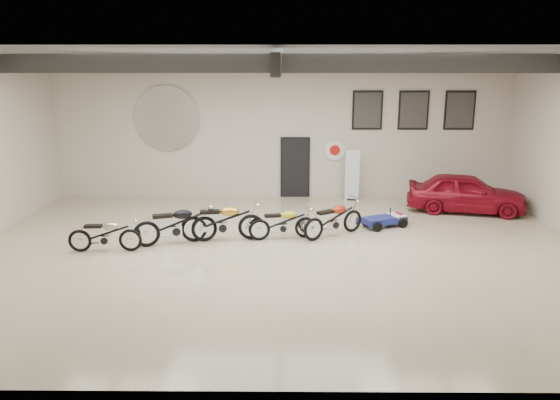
{
  "coord_description": "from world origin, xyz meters",
  "views": [
    {
      "loc": [
        0.12,
        -13.18,
        4.82
      ],
      "look_at": [
        0.0,
        1.2,
        1.1
      ],
      "focal_mm": 35.0,
      "sensor_mm": 36.0,
      "label": 1
    }
  ],
  "objects_px": {
    "motorcycle_black": "(176,224)",
    "vintage_car": "(466,193)",
    "motorcycle_red": "(334,218)",
    "go_kart": "(388,217)",
    "motorcycle_gold": "(223,220)",
    "motorcycle_yellow": "(283,222)",
    "banner_stand": "(352,175)",
    "motorcycle_silver": "(105,234)"
  },
  "relations": [
    {
      "from": "motorcycle_silver",
      "to": "motorcycle_gold",
      "type": "height_order",
      "value": "motorcycle_gold"
    },
    {
      "from": "motorcycle_yellow",
      "to": "motorcycle_silver",
      "type": "bearing_deg",
      "value": -178.16
    },
    {
      "from": "motorcycle_silver",
      "to": "vintage_car",
      "type": "bearing_deg",
      "value": 17.62
    },
    {
      "from": "motorcycle_black",
      "to": "vintage_car",
      "type": "height_order",
      "value": "vintage_car"
    },
    {
      "from": "motorcycle_red",
      "to": "motorcycle_gold",
      "type": "bearing_deg",
      "value": 152.94
    },
    {
      "from": "motorcycle_gold",
      "to": "vintage_car",
      "type": "relative_size",
      "value": 0.6
    },
    {
      "from": "motorcycle_red",
      "to": "vintage_car",
      "type": "relative_size",
      "value": 0.54
    },
    {
      "from": "motorcycle_red",
      "to": "go_kart",
      "type": "bearing_deg",
      "value": -5.47
    },
    {
      "from": "banner_stand",
      "to": "motorcycle_black",
      "type": "height_order",
      "value": "banner_stand"
    },
    {
      "from": "banner_stand",
      "to": "motorcycle_yellow",
      "type": "distance_m",
      "value": 4.99
    },
    {
      "from": "motorcycle_black",
      "to": "vintage_car",
      "type": "bearing_deg",
      "value": 2.91
    },
    {
      "from": "motorcycle_red",
      "to": "vintage_car",
      "type": "xyz_separation_m",
      "value": [
        4.5,
        2.59,
        0.11
      ]
    },
    {
      "from": "banner_stand",
      "to": "motorcycle_black",
      "type": "bearing_deg",
      "value": -132.55
    },
    {
      "from": "motorcycle_silver",
      "to": "go_kart",
      "type": "height_order",
      "value": "motorcycle_silver"
    },
    {
      "from": "motorcycle_silver",
      "to": "vintage_car",
      "type": "xyz_separation_m",
      "value": [
        10.49,
        3.9,
        0.15
      ]
    },
    {
      "from": "motorcycle_gold",
      "to": "motorcycle_red",
      "type": "relative_size",
      "value": 1.11
    },
    {
      "from": "motorcycle_black",
      "to": "motorcycle_yellow",
      "type": "distance_m",
      "value": 2.89
    },
    {
      "from": "motorcycle_yellow",
      "to": "vintage_car",
      "type": "relative_size",
      "value": 0.5
    },
    {
      "from": "banner_stand",
      "to": "motorcycle_gold",
      "type": "bearing_deg",
      "value": -126.88
    },
    {
      "from": "motorcycle_black",
      "to": "motorcycle_red",
      "type": "height_order",
      "value": "motorcycle_black"
    },
    {
      "from": "go_kart",
      "to": "vintage_car",
      "type": "bearing_deg",
      "value": 5.54
    },
    {
      "from": "banner_stand",
      "to": "vintage_car",
      "type": "bearing_deg",
      "value": -18.0
    },
    {
      "from": "motorcycle_yellow",
      "to": "vintage_car",
      "type": "xyz_separation_m",
      "value": [
        5.93,
        2.85,
        0.15
      ]
    },
    {
      "from": "vintage_car",
      "to": "motorcycle_gold",
      "type": "bearing_deg",
      "value": 124.17
    },
    {
      "from": "motorcycle_gold",
      "to": "go_kart",
      "type": "relative_size",
      "value": 1.39
    },
    {
      "from": "banner_stand",
      "to": "motorcycle_gold",
      "type": "xyz_separation_m",
      "value": [
        -4.05,
        -4.5,
        -0.33
      ]
    },
    {
      "from": "go_kart",
      "to": "vintage_car",
      "type": "relative_size",
      "value": 0.43
    },
    {
      "from": "motorcycle_yellow",
      "to": "motorcycle_red",
      "type": "xyz_separation_m",
      "value": [
        1.42,
        0.26,
        0.04
      ]
    },
    {
      "from": "motorcycle_black",
      "to": "motorcycle_gold",
      "type": "distance_m",
      "value": 1.26
    },
    {
      "from": "motorcycle_gold",
      "to": "go_kart",
      "type": "height_order",
      "value": "motorcycle_gold"
    },
    {
      "from": "motorcycle_gold",
      "to": "vintage_car",
      "type": "height_order",
      "value": "vintage_car"
    },
    {
      "from": "motorcycle_red",
      "to": "vintage_car",
      "type": "bearing_deg",
      "value": -4.68
    },
    {
      "from": "motorcycle_black",
      "to": "motorcycle_red",
      "type": "relative_size",
      "value": 1.09
    },
    {
      "from": "vintage_car",
      "to": "go_kart",
      "type": "bearing_deg",
      "value": 132.94
    },
    {
      "from": "motorcycle_red",
      "to": "go_kart",
      "type": "xyz_separation_m",
      "value": [
        1.71,
        0.95,
        -0.23
      ]
    },
    {
      "from": "banner_stand",
      "to": "motorcycle_silver",
      "type": "height_order",
      "value": "banner_stand"
    },
    {
      "from": "motorcycle_silver",
      "to": "go_kart",
      "type": "bearing_deg",
      "value": 13.59
    },
    {
      "from": "motorcycle_gold",
      "to": "motorcycle_red",
      "type": "distance_m",
      "value": 3.08
    },
    {
      "from": "motorcycle_yellow",
      "to": "go_kart",
      "type": "relative_size",
      "value": 1.15
    },
    {
      "from": "motorcycle_yellow",
      "to": "vintage_car",
      "type": "bearing_deg",
      "value": 14.54
    },
    {
      "from": "motorcycle_black",
      "to": "go_kart",
      "type": "height_order",
      "value": "motorcycle_black"
    },
    {
      "from": "go_kart",
      "to": "motorcycle_yellow",
      "type": "bearing_deg",
      "value": 176.26
    }
  ]
}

